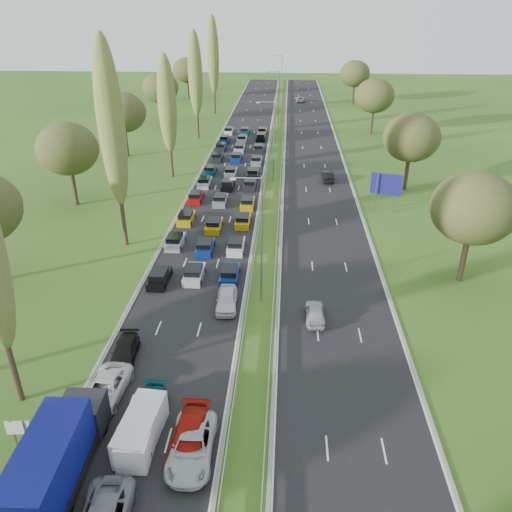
# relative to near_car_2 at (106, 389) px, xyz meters

# --- Properties ---
(ground) EXTENTS (260.00, 260.00, 0.00)m
(ground) POSITION_rel_near_car_2_xyz_m (10.12, 50.39, -0.75)
(ground) COLOR #2A5219
(ground) RESTS_ON ground
(near_carriageway) EXTENTS (10.50, 215.00, 0.04)m
(near_carriageway) POSITION_rel_near_car_2_xyz_m (3.37, 52.89, -0.75)
(near_carriageway) COLOR black
(near_carriageway) RESTS_ON ground
(far_carriageway) EXTENTS (10.50, 215.00, 0.04)m
(far_carriageway) POSITION_rel_near_car_2_xyz_m (16.87, 52.89, -0.75)
(far_carriageway) COLOR black
(far_carriageway) RESTS_ON ground
(central_reservation) EXTENTS (2.36, 215.00, 0.32)m
(central_reservation) POSITION_rel_near_car_2_xyz_m (10.12, 52.89, -0.20)
(central_reservation) COLOR gray
(central_reservation) RESTS_ON ground
(lamp_columns) EXTENTS (0.18, 140.18, 12.00)m
(lamp_columns) POSITION_rel_near_car_2_xyz_m (10.12, 48.39, 5.25)
(lamp_columns) COLOR gray
(lamp_columns) RESTS_ON ground
(poplar_row) EXTENTS (2.80, 127.80, 22.44)m
(poplar_row) POSITION_rel_near_car_2_xyz_m (-5.88, 38.56, 11.64)
(poplar_row) COLOR #2D2116
(poplar_row) RESTS_ON ground
(woodland_left) EXTENTS (8.00, 166.00, 11.10)m
(woodland_left) POSITION_rel_near_car_2_xyz_m (-16.38, 33.01, 6.93)
(woodland_left) COLOR #2D2116
(woodland_left) RESTS_ON ground
(woodland_right) EXTENTS (8.00, 153.00, 11.10)m
(woodland_right) POSITION_rel_near_car_2_xyz_m (29.62, 37.06, 6.93)
(woodland_right) COLOR #2D2116
(woodland_right) RESTS_ON ground
(traffic_queue_fill) EXTENTS (9.11, 66.70, 0.80)m
(traffic_queue_fill) POSITION_rel_near_car_2_xyz_m (3.35, 47.80, -0.31)
(traffic_queue_fill) COLOR black
(traffic_queue_fill) RESTS_ON ground
(near_car_2) EXTENTS (2.71, 5.37, 1.46)m
(near_car_2) POSITION_rel_near_car_2_xyz_m (0.00, 0.00, 0.00)
(near_car_2) COLOR silver
(near_car_2) RESTS_ON near_carriageway
(near_car_3) EXTENTS (2.16, 4.60, 1.30)m
(near_car_3) POSITION_rel_near_car_2_xyz_m (0.03, 4.18, -0.08)
(near_car_3) COLOR black
(near_car_3) RESTS_ON near_carriageway
(near_car_7) EXTENTS (2.29, 4.94, 1.40)m
(near_car_7) POSITION_rel_near_car_2_xyz_m (3.28, -1.95, -0.03)
(near_car_7) COLOR #054B55
(near_car_7) RESTS_ON near_carriageway
(near_car_10) EXTENTS (2.71, 5.71, 1.57)m
(near_car_10) POSITION_rel_near_car_2_xyz_m (6.87, -4.68, 0.06)
(near_car_10) COLOR #B6BCC1
(near_car_10) RESTS_ON near_carriageway
(near_car_11) EXTENTS (2.31, 5.55, 1.60)m
(near_car_11) POSITION_rel_near_car_2_xyz_m (6.62, -4.18, 0.07)
(near_car_11) COLOR #A4120A
(near_car_11) RESTS_ON near_carriageway
(near_car_12) EXTENTS (2.07, 4.67, 1.56)m
(near_car_12) POSITION_rel_near_car_2_xyz_m (7.06, 12.07, 0.05)
(near_car_12) COLOR silver
(near_car_12) RESTS_ON near_carriageway
(far_car_0) EXTENTS (1.70, 4.12, 1.40)m
(far_car_0) POSITION_rel_near_car_2_xyz_m (14.95, 10.51, -0.03)
(far_car_0) COLOR #A1A4AA
(far_car_0) RESTS_ON far_carriageway
(far_car_1) EXTENTS (1.69, 4.50, 1.47)m
(far_car_1) POSITION_rel_near_car_2_xyz_m (18.55, 48.73, 0.01)
(far_car_1) COLOR black
(far_car_1) RESTS_ON far_carriageway
(far_car_2) EXTENTS (2.77, 5.31, 1.43)m
(far_car_2) POSITION_rel_near_car_2_xyz_m (15.32, 117.01, -0.01)
(far_car_2) COLOR gray
(far_car_2) RESTS_ON far_carriageway
(blue_lorry) EXTENTS (2.66, 9.56, 4.04)m
(blue_lorry) POSITION_rel_near_car_2_xyz_m (-0.24, -7.05, 1.34)
(blue_lorry) COLOR black
(blue_lorry) RESTS_ON near_carriageway
(white_van_front) EXTENTS (1.87, 4.76, 1.91)m
(white_van_front) POSITION_rel_near_car_2_xyz_m (3.53, -3.81, 0.24)
(white_van_front) COLOR white
(white_van_front) RESTS_ON near_carriageway
(white_van_rear) EXTENTS (1.98, 5.05, 2.03)m
(white_van_rear) POSITION_rel_near_car_2_xyz_m (3.52, -3.52, 0.29)
(white_van_rear) COLOR silver
(white_van_rear) RESTS_ON near_carriageway
(info_sign) EXTENTS (1.50, 0.24, 2.10)m
(info_sign) POSITION_rel_near_car_2_xyz_m (-3.78, -4.64, 0.62)
(info_sign) COLOR gray
(info_sign) RESTS_ON ground
(direction_sign) EXTENTS (3.80, 1.44, 5.20)m
(direction_sign) POSITION_rel_near_car_2_xyz_m (25.02, 36.23, 2.82)
(direction_sign) COLOR gray
(direction_sign) RESTS_ON ground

